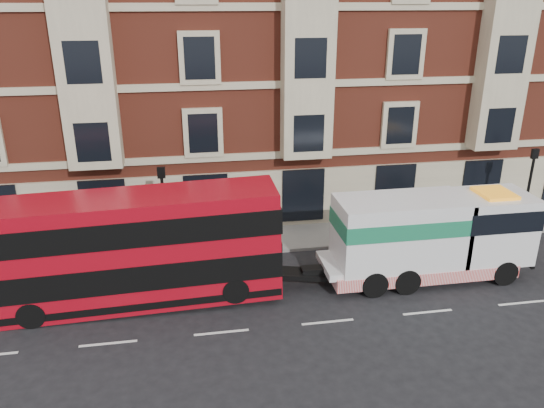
# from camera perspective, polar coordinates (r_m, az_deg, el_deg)

# --- Properties ---
(ground) EXTENTS (120.00, 120.00, 0.00)m
(ground) POSITION_cam_1_polar(r_m,az_deg,el_deg) (20.53, 6.01, -12.51)
(ground) COLOR black
(ground) RESTS_ON ground
(sidewalk) EXTENTS (90.00, 3.00, 0.15)m
(sidewalk) POSITION_cam_1_polar(r_m,az_deg,el_deg) (26.86, 1.81, -3.60)
(sidewalk) COLOR slate
(sidewalk) RESTS_ON ground
(victorian_terrace) EXTENTS (45.00, 12.00, 20.40)m
(victorian_terrace) POSITION_cam_1_polar(r_m,az_deg,el_deg) (31.84, 0.17, 18.96)
(victorian_terrace) COLOR maroon
(victorian_terrace) RESTS_ON ground
(lamp_post_west) EXTENTS (0.35, 0.15, 4.35)m
(lamp_post_west) POSITION_cam_1_polar(r_m,az_deg,el_deg) (24.21, -11.56, -0.22)
(lamp_post_west) COLOR black
(lamp_post_west) RESTS_ON sidewalk
(lamp_post_east) EXTENTS (0.35, 0.15, 4.35)m
(lamp_post_east) POSITION_cam_1_polar(r_m,az_deg,el_deg) (29.50, 25.94, 1.94)
(lamp_post_east) COLOR black
(lamp_post_east) RESTS_ON sidewalk
(double_decker_bus) EXTENTS (11.16, 2.56, 4.52)m
(double_decker_bus) POSITION_cam_1_polar(r_m,az_deg,el_deg) (21.14, -14.62, -4.61)
(double_decker_bus) COLOR #A20916
(double_decker_bus) RESTS_ON ground
(tow_truck) EXTENTS (8.94, 2.64, 3.72)m
(tow_truck) POSITION_cam_1_polar(r_m,az_deg,el_deg) (23.40, 16.33, -3.32)
(tow_truck) COLOR white
(tow_truck) RESTS_ON ground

